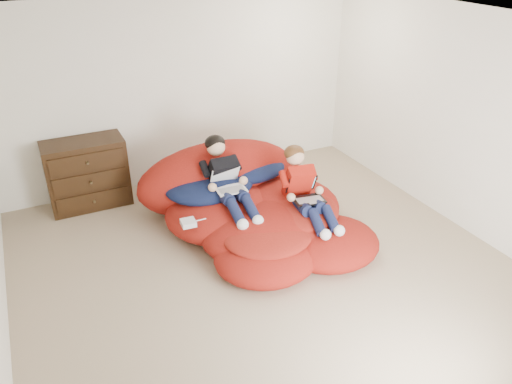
# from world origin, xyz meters

# --- Properties ---
(room_shell) EXTENTS (5.10, 5.10, 2.77)m
(room_shell) POSITION_xyz_m (0.00, 0.00, 0.22)
(room_shell) COLOR tan
(room_shell) RESTS_ON ground
(dresser) EXTENTS (0.98, 0.55, 0.88)m
(dresser) POSITION_xyz_m (-1.41, 2.24, 0.44)
(dresser) COLOR black
(dresser) RESTS_ON ground
(beanbag_pile) EXTENTS (2.31, 2.51, 0.94)m
(beanbag_pile) POSITION_xyz_m (0.22, 0.84, 0.27)
(beanbag_pile) COLOR #A41B12
(beanbag_pile) RESTS_ON ground
(cream_pillow) EXTENTS (0.45, 0.29, 0.29)m
(cream_pillow) POSITION_xyz_m (-0.35, 1.65, 0.62)
(cream_pillow) COLOR beige
(cream_pillow) RESTS_ON beanbag_pile
(older_boy) EXTENTS (0.32, 1.14, 0.72)m
(older_boy) POSITION_xyz_m (-0.04, 0.95, 0.69)
(older_boy) COLOR black
(older_boy) RESTS_ON beanbag_pile
(younger_boy) EXTENTS (0.36, 1.02, 0.73)m
(younger_boy) POSITION_xyz_m (0.69, 0.42, 0.64)
(younger_boy) COLOR red
(younger_boy) RESTS_ON beanbag_pile
(laptop_white) EXTENTS (0.35, 0.37, 0.22)m
(laptop_white) POSITION_xyz_m (-0.04, 0.88, 0.63)
(laptop_white) COLOR silver
(laptop_white) RESTS_ON older_boy
(laptop_black) EXTENTS (0.38, 0.40, 0.24)m
(laptop_black) POSITION_xyz_m (0.69, 0.38, 0.57)
(laptop_black) COLOR black
(laptop_black) RESTS_ON younger_boy
(power_adapter) EXTENTS (0.16, 0.16, 0.06)m
(power_adapter) POSITION_xyz_m (-0.64, 0.58, 0.42)
(power_adapter) COLOR silver
(power_adapter) RESTS_ON beanbag_pile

